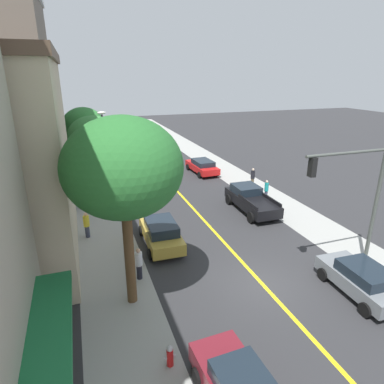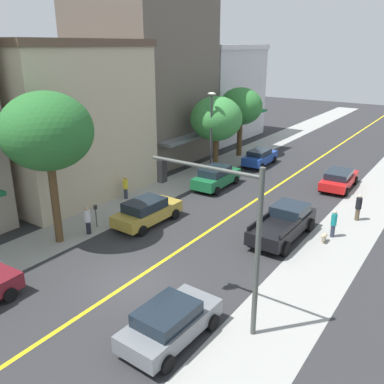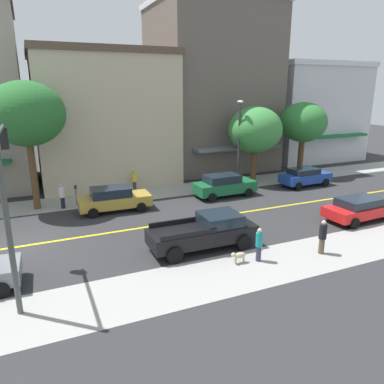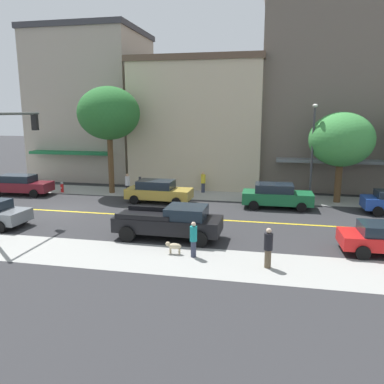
{
  "view_description": "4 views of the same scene",
  "coord_description": "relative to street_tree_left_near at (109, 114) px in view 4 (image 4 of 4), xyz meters",
  "views": [
    {
      "loc": [
        -7.79,
        -11.84,
        9.73
      ],
      "look_at": [
        -0.26,
        9.8,
        1.52
      ],
      "focal_mm": 31.03,
      "sensor_mm": 36.0,
      "label": 1
    },
    {
      "loc": [
        11.78,
        -12.1,
        10.46
      ],
      "look_at": [
        -1.21,
        6.78,
        2.21
      ],
      "focal_mm": 38.54,
      "sensor_mm": 36.0,
      "label": 2
    },
    {
      "loc": [
        19.35,
        1.01,
        7.84
      ],
      "look_at": [
        -0.59,
        9.77,
        1.61
      ],
      "focal_mm": 34.29,
      "sensor_mm": 36.0,
      "label": 3
    },
    {
      "loc": [
        22.51,
        13.51,
        6.4
      ],
      "look_at": [
        0.22,
        8.81,
        1.69
      ],
      "focal_mm": 36.63,
      "sensor_mm": 36.0,
      "label": 4
    }
  ],
  "objects": [
    {
      "name": "ground_plane",
      "position": [
        6.22,
        -0.9,
        -6.22
      ],
      "size": [
        140.0,
        140.0,
        0.0
      ],
      "primitive_type": "plane",
      "color": "#2D2D30"
    },
    {
      "name": "sidewalk_left",
      "position": [
        -0.56,
        -0.9,
        -6.21
      ],
      "size": [
        3.42,
        126.0,
        0.01
      ],
      "primitive_type": "cube",
      "color": "#9E9E99",
      "rests_on": "ground"
    },
    {
      "name": "road_centerline_stripe",
      "position": [
        6.22,
        -0.9,
        -6.22
      ],
      "size": [
        0.2,
        126.0,
        0.0
      ],
      "primitive_type": "cube",
      "color": "yellow",
      "rests_on": "ground"
    },
    {
      "name": "tan_rowhouse",
      "position": [
        -7.97,
        -5.07,
        0.78
      ],
      "size": [
        10.28,
        10.1,
        13.97
      ],
      "rotation": [
        0.0,
        0.0,
        -1.57
      ],
      "color": "#A39989",
      "rests_on": "ground"
    },
    {
      "name": "pale_office_building",
      "position": [
        -7.98,
        6.04,
        -0.8
      ],
      "size": [
        11.83,
        11.28,
        10.8
      ],
      "rotation": [
        0.0,
        0.0,
        -1.57
      ],
      "color": "beige",
      "rests_on": "ground"
    },
    {
      "name": "brick_apartment_block",
      "position": [
        -7.97,
        16.9,
        1.59
      ],
      "size": [
        11.13,
        11.14,
        15.59
      ],
      "rotation": [
        0.0,
        0.0,
        -1.57
      ],
      "color": "#665B51",
      "rests_on": "ground"
    },
    {
      "name": "street_tree_left_near",
      "position": [
        0.0,
        0.0,
        0.0
      ],
      "size": [
        4.78,
        4.78,
        8.29
      ],
      "color": "brown",
      "rests_on": "ground"
    },
    {
      "name": "street_tree_right_corner",
      "position": [
        -0.23,
        17.14,
        -1.77
      ],
      "size": [
        4.45,
        4.45,
        6.37
      ],
      "color": "brown",
      "rests_on": "ground"
    },
    {
      "name": "fire_hydrant",
      "position": [
        0.66,
        -4.0,
        -5.8
      ],
      "size": [
        0.44,
        0.24,
        0.85
      ],
      "color": "red",
      "rests_on": "ground"
    },
    {
      "name": "parking_meter",
      "position": [
        0.32,
        2.51,
        -5.28
      ],
      "size": [
        0.12,
        0.18,
        1.42
      ],
      "color": "#4C4C51",
      "rests_on": "ground"
    },
    {
      "name": "traffic_light_mast",
      "position": [
        11.14,
        -0.94,
        -1.78
      ],
      "size": [
        4.76,
        0.32,
        6.63
      ],
      "rotation": [
        0.0,
        0.0,
        3.14
      ],
      "color": "#474C47",
      "rests_on": "ground"
    },
    {
      "name": "street_lamp",
      "position": [
        0.5,
        15.18,
        -1.99
      ],
      "size": [
        0.7,
        0.36,
        6.89
      ],
      "color": "#38383D",
      "rests_on": "ground"
    },
    {
      "name": "maroon_sedan_left_curb",
      "position": [
        2.22,
        -6.64,
        -5.4
      ],
      "size": [
        2.09,
        4.82,
        1.56
      ],
      "rotation": [
        0.0,
        0.0,
        1.62
      ],
      "color": "maroon",
      "rests_on": "ground"
    },
    {
      "name": "gold_sedan_left_curb",
      "position": [
        2.52,
        4.63,
        -5.39
      ],
      "size": [
        2.18,
        4.68,
        1.59
      ],
      "rotation": [
        0.0,
        0.0,
        1.54
      ],
      "color": "#B29338",
      "rests_on": "ground"
    },
    {
      "name": "green_sedan_left_curb",
      "position": [
        2.44,
        12.87,
        -5.37
      ],
      "size": [
        2.15,
        4.66,
        1.64
      ],
      "rotation": [
        0.0,
        0.0,
        1.6
      ],
      "color": "#196638",
      "rests_on": "ground"
    },
    {
      "name": "black_pickup_truck",
      "position": [
        10.15,
        7.62,
        -5.34
      ],
      "size": [
        2.31,
        5.44,
        1.72
      ],
      "rotation": [
        0.0,
        0.0,
        1.56
      ],
      "color": "black",
      "rests_on": "ground"
    },
    {
      "name": "pedestrian_teal_shirt",
      "position": [
        12.49,
        9.25,
        -5.35
      ],
      "size": [
        0.32,
        0.32,
        1.63
      ],
      "rotation": [
        0.0,
        0.0,
        6.17
      ],
      "color": "#33384C",
      "rests_on": "ground"
    },
    {
      "name": "pedestrian_black_shirt",
      "position": [
        13.04,
        12.53,
        -5.31
      ],
      "size": [
        0.36,
        0.36,
        1.71
      ],
      "rotation": [
        0.0,
        0.0,
        2.51
      ],
      "color": "brown",
      "rests_on": "ground"
    },
    {
      "name": "pedestrian_white_shirt",
      "position": [
        0.63,
        1.59,
        -5.33
      ],
      "size": [
        0.37,
        0.37,
        1.7
      ],
      "rotation": [
        0.0,
        0.0,
        3.62
      ],
      "color": "black",
      "rests_on": "ground"
    },
    {
      "name": "pedestrian_yellow_shirt",
      "position": [
        -1.61,
        7.13,
        -5.35
      ],
      "size": [
        0.37,
        0.37,
        1.66
      ],
      "rotation": [
        0.0,
        0.0,
        5.49
      ],
      "color": "#33384C",
      "rests_on": "ground"
    },
    {
      "name": "small_dog",
      "position": [
        12.3,
        8.29,
        -5.85
      ],
      "size": [
        0.28,
        0.75,
        0.56
      ],
      "rotation": [
        0.0,
        0.0,
        4.69
      ],
      "color": "#C6B28C",
      "rests_on": "ground"
    }
  ]
}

